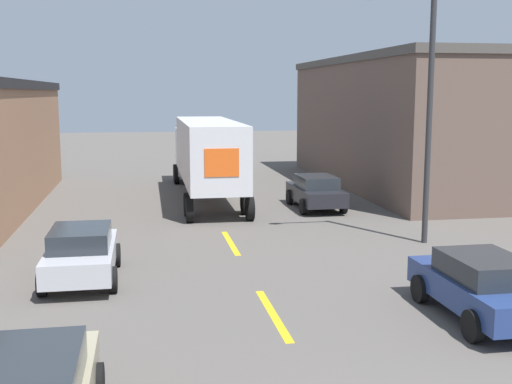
{
  "coord_description": "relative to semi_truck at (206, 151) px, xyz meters",
  "views": [
    {
      "loc": [
        -2.95,
        -7.06,
        5.23
      ],
      "look_at": [
        0.96,
        15.02,
        1.74
      ],
      "focal_mm": 45.0,
      "sensor_mm": 36.0,
      "label": 1
    }
  ],
  "objects": [
    {
      "name": "parked_car_right_far",
      "position": [
        4.58,
        -4.03,
        -1.53
      ],
      "size": [
        2.02,
        4.25,
        1.52
      ],
      "color": "black",
      "rests_on": "ground_plane"
    },
    {
      "name": "semi_truck",
      "position": [
        0.0,
        0.0,
        0.0
      ],
      "size": [
        2.87,
        14.41,
        3.9
      ],
      "rotation": [
        0.0,
        0.0,
        -0.01
      ],
      "color": "silver",
      "rests_on": "ground_plane"
    },
    {
      "name": "warehouse_right",
      "position": [
        13.98,
        2.47,
        1.26
      ],
      "size": [
        12.8,
        20.03,
        7.18
      ],
      "color": "brown",
      "rests_on": "ground_plane"
    },
    {
      "name": "parked_car_right_near",
      "position": [
        4.58,
        -18.57,
        -1.53
      ],
      "size": [
        2.02,
        4.25,
        1.52
      ],
      "color": "navy",
      "rests_on": "ground_plane"
    },
    {
      "name": "road_centerline",
      "position": [
        -0.14,
        -17.46,
        -2.33
      ],
      "size": [
        0.2,
        18.56,
        0.01
      ],
      "color": "gold",
      "rests_on": "ground_plane"
    },
    {
      "name": "street_lamp",
      "position": [
        6.3,
        -11.14,
        2.62
      ],
      "size": [
        2.63,
        0.32,
        8.57
      ],
      "color": "#2D2D30",
      "rests_on": "ground_plane"
    },
    {
      "name": "parked_car_left_far",
      "position": [
        -4.86,
        -13.77,
        -1.53
      ],
      "size": [
        2.02,
        4.25,
        1.52
      ],
      "color": "#B2B2B7",
      "rests_on": "ground_plane"
    }
  ]
}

